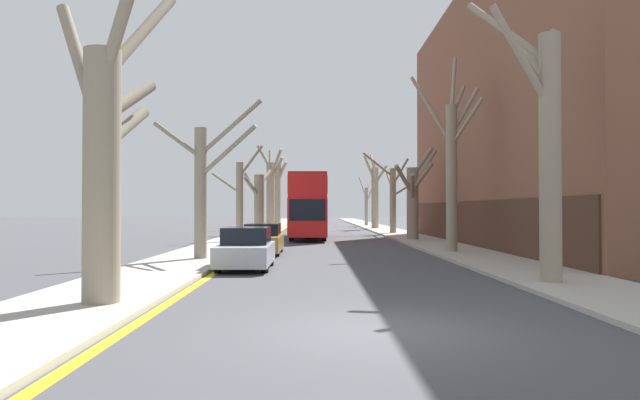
{
  "coord_description": "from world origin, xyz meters",
  "views": [
    {
      "loc": [
        -0.99,
        -9.69,
        2.06
      ],
      "look_at": [
        -0.6,
        24.62,
        2.62
      ],
      "focal_mm": 32.0,
      "sensor_mm": 36.0,
      "label": 1
    }
  ],
  "objects_px": {
    "street_tree_left_0": "(106,152)",
    "street_tree_right_1": "(452,163)",
    "street_tree_left_2": "(240,198)",
    "street_tree_right_4": "(375,193)",
    "street_tree_right_0": "(546,137)",
    "double_decker_bus": "(308,203)",
    "street_tree_right_2": "(414,197)",
    "street_tree_left_5": "(278,194)",
    "street_tree_right_3": "(393,196)",
    "parked_car_0": "(246,249)",
    "street_tree_left_3": "(259,202)",
    "street_tree_left_4": "(271,190)",
    "street_tree_left_1": "(203,185)",
    "street_tree_right_5": "(366,204)",
    "parked_car_1": "(263,240)"
  },
  "relations": [
    {
      "from": "street_tree_right_2",
      "to": "street_tree_right_4",
      "type": "xyz_separation_m",
      "value": [
        -0.12,
        22.22,
        0.95
      ]
    },
    {
      "from": "street_tree_left_1",
      "to": "street_tree_right_5",
      "type": "distance_m",
      "value": 47.49
    },
    {
      "from": "double_decker_bus",
      "to": "parked_car_0",
      "type": "relative_size",
      "value": 3.01
    },
    {
      "from": "street_tree_left_4",
      "to": "parked_car_0",
      "type": "relative_size",
      "value": 2.21
    },
    {
      "from": "street_tree_right_3",
      "to": "street_tree_right_2",
      "type": "bearing_deg",
      "value": -90.58
    },
    {
      "from": "street_tree_left_0",
      "to": "street_tree_left_1",
      "type": "distance_m",
      "value": 10.56
    },
    {
      "from": "street_tree_left_1",
      "to": "street_tree_right_0",
      "type": "bearing_deg",
      "value": -33.98
    },
    {
      "from": "street_tree_left_2",
      "to": "street_tree_right_5",
      "type": "height_order",
      "value": "street_tree_right_5"
    },
    {
      "from": "street_tree_right_3",
      "to": "street_tree_right_5",
      "type": "relative_size",
      "value": 1.11
    },
    {
      "from": "street_tree_left_4",
      "to": "street_tree_right_1",
      "type": "bearing_deg",
      "value": -71.1
    },
    {
      "from": "double_decker_bus",
      "to": "street_tree_right_4",
      "type": "bearing_deg",
      "value": 70.27
    },
    {
      "from": "street_tree_right_2",
      "to": "street_tree_left_3",
      "type": "bearing_deg",
      "value": 140.38
    },
    {
      "from": "street_tree_left_5",
      "to": "street_tree_right_2",
      "type": "distance_m",
      "value": 33.95
    },
    {
      "from": "street_tree_right_3",
      "to": "street_tree_left_1",
      "type": "bearing_deg",
      "value": -113.97
    },
    {
      "from": "street_tree_left_4",
      "to": "street_tree_right_2",
      "type": "bearing_deg",
      "value": -62.85
    },
    {
      "from": "street_tree_left_1",
      "to": "street_tree_right_2",
      "type": "distance_m",
      "value": 17.85
    },
    {
      "from": "street_tree_right_0",
      "to": "street_tree_right_1",
      "type": "distance_m",
      "value": 11.0
    },
    {
      "from": "street_tree_left_5",
      "to": "street_tree_right_3",
      "type": "relative_size",
      "value": 1.15
    },
    {
      "from": "street_tree_left_1",
      "to": "street_tree_right_1",
      "type": "xyz_separation_m",
      "value": [
        10.81,
        3.79,
        1.19
      ]
    },
    {
      "from": "street_tree_left_0",
      "to": "street_tree_right_3",
      "type": "xyz_separation_m",
      "value": [
        10.97,
        35.21,
        -0.09
      ]
    },
    {
      "from": "street_tree_left_3",
      "to": "street_tree_right_2",
      "type": "relative_size",
      "value": 0.88
    },
    {
      "from": "double_decker_bus",
      "to": "parked_car_0",
      "type": "xyz_separation_m",
      "value": [
        -1.96,
        -20.47,
        -1.8
      ]
    },
    {
      "from": "street_tree_left_3",
      "to": "double_decker_bus",
      "type": "relative_size",
      "value": 0.45
    },
    {
      "from": "street_tree_left_3",
      "to": "street_tree_left_4",
      "type": "bearing_deg",
      "value": 89.81
    },
    {
      "from": "street_tree_right_5",
      "to": "parked_car_0",
      "type": "xyz_separation_m",
      "value": [
        -8.74,
        -49.1,
        -2.08
      ]
    },
    {
      "from": "street_tree_left_3",
      "to": "parked_car_0",
      "type": "distance_m",
      "value": 26.19
    },
    {
      "from": "street_tree_left_0",
      "to": "street_tree_right_0",
      "type": "bearing_deg",
      "value": 17.34
    },
    {
      "from": "street_tree_right_1",
      "to": "parked_car_0",
      "type": "height_order",
      "value": "street_tree_right_1"
    },
    {
      "from": "double_decker_bus",
      "to": "street_tree_right_2",
      "type": "bearing_deg",
      "value": -26.71
    },
    {
      "from": "parked_car_0",
      "to": "parked_car_1",
      "type": "relative_size",
      "value": 0.89
    },
    {
      "from": "street_tree_right_1",
      "to": "street_tree_left_0",
      "type": "bearing_deg",
      "value": -127.02
    },
    {
      "from": "street_tree_left_0",
      "to": "street_tree_right_1",
      "type": "height_order",
      "value": "street_tree_right_1"
    },
    {
      "from": "street_tree_right_1",
      "to": "double_decker_bus",
      "type": "bearing_deg",
      "value": 116.19
    },
    {
      "from": "street_tree_right_2",
      "to": "street_tree_right_3",
      "type": "relative_size",
      "value": 0.9
    },
    {
      "from": "street_tree_right_0",
      "to": "parked_car_1",
      "type": "xyz_separation_m",
      "value": [
        -8.66,
        10.84,
        -3.36
      ]
    },
    {
      "from": "street_tree_left_2",
      "to": "street_tree_right_4",
      "type": "distance_m",
      "value": 26.17
    },
    {
      "from": "street_tree_left_2",
      "to": "street_tree_right_2",
      "type": "height_order",
      "value": "street_tree_right_2"
    },
    {
      "from": "street_tree_left_2",
      "to": "street_tree_left_5",
      "type": "relative_size",
      "value": 0.77
    },
    {
      "from": "street_tree_left_2",
      "to": "street_tree_left_3",
      "type": "bearing_deg",
      "value": 89.08
    },
    {
      "from": "street_tree_right_5",
      "to": "street_tree_right_4",
      "type": "bearing_deg",
      "value": -90.29
    },
    {
      "from": "street_tree_left_0",
      "to": "street_tree_right_2",
      "type": "bearing_deg",
      "value": 66.27
    },
    {
      "from": "street_tree_left_3",
      "to": "street_tree_left_5",
      "type": "relative_size",
      "value": 0.69
    },
    {
      "from": "street_tree_left_2",
      "to": "street_tree_left_1",
      "type": "bearing_deg",
      "value": -89.12
    },
    {
      "from": "street_tree_left_1",
      "to": "street_tree_left_5",
      "type": "relative_size",
      "value": 0.83
    },
    {
      "from": "street_tree_right_2",
      "to": "parked_car_1",
      "type": "height_order",
      "value": "street_tree_right_2"
    },
    {
      "from": "double_decker_bus",
      "to": "parked_car_0",
      "type": "height_order",
      "value": "double_decker_bus"
    },
    {
      "from": "street_tree_left_2",
      "to": "double_decker_bus",
      "type": "xyz_separation_m",
      "value": [
        4.2,
        4.98,
        -0.31
      ]
    },
    {
      "from": "street_tree_left_3",
      "to": "double_decker_bus",
      "type": "xyz_separation_m",
      "value": [
        4.03,
        -5.56,
        -0.2
      ]
    },
    {
      "from": "street_tree_right_2",
      "to": "double_decker_bus",
      "type": "height_order",
      "value": "street_tree_right_2"
    },
    {
      "from": "street_tree_left_3",
      "to": "street_tree_right_1",
      "type": "height_order",
      "value": "street_tree_right_1"
    }
  ]
}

